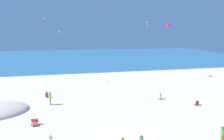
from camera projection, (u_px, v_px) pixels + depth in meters
ground_plane at (110, 102)px, 23.68m from camera, size 120.00×120.00×0.00m
ocean_water at (85, 57)px, 69.74m from camera, size 120.00×60.00×0.05m
beach_chair_far_left at (35, 122)px, 17.58m from camera, size 0.62×0.67×0.63m
person_0 at (50, 97)px, 22.56m from camera, size 0.37×0.37×1.58m
person_1 at (160, 97)px, 24.62m from camera, size 0.70×0.71×0.82m
person_2 at (47, 95)px, 25.31m from camera, size 0.42×0.67×0.81m
person_3 at (142, 140)px, 14.62m from camera, size 0.68×0.57×0.76m
person_5 at (223, 133)px, 14.39m from camera, size 0.36×0.36×1.65m
person_7 at (197, 103)px, 22.51m from camera, size 0.56×0.35×0.68m
kite_green at (104, 4)px, 43.14m from camera, size 0.48×0.50×1.45m
kite_white at (44, 19)px, 41.70m from camera, size 0.63×0.61×1.09m
kite_red at (168, 24)px, 35.34m from camera, size 1.17×0.82×1.96m
kite_teal at (59, 32)px, 31.23m from camera, size 0.53×0.56×1.12m
kite_orange at (147, 22)px, 42.79m from camera, size 0.58×0.51×1.43m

